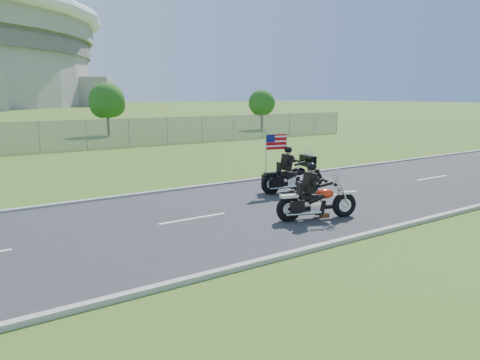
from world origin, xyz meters
TOP-DOWN VIEW (x-y plane):
  - ground at (0.00, 0.00)m, footprint 420.00×420.00m
  - road at (0.00, 0.00)m, footprint 120.00×8.00m
  - curb_north at (0.00, 4.05)m, footprint 120.00×0.18m
  - curb_south at (0.00, -4.05)m, footprint 120.00×0.18m
  - tree_fence_near at (6.04, 30.04)m, footprint 3.52×3.28m
  - tree_fence_far at (22.04, 28.03)m, footprint 3.08×2.87m
  - motorcycle_lead at (0.96, -2.08)m, footprint 2.50×1.15m
  - motorcycle_follow at (2.99, 1.29)m, footprint 2.62×1.06m

SIDE VIEW (x-z plane):
  - ground at x=0.00m, z-range 0.00..0.00m
  - road at x=0.00m, z-range 0.00..0.04m
  - curb_north at x=0.00m, z-range -0.01..0.11m
  - curb_south at x=0.00m, z-range -0.01..0.11m
  - motorcycle_lead at x=0.96m, z-range -0.32..1.41m
  - motorcycle_follow at x=2.99m, z-range -0.50..1.70m
  - tree_fence_far at x=22.04m, z-range 0.54..4.74m
  - tree_fence_near at x=6.04m, z-range 0.60..5.35m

